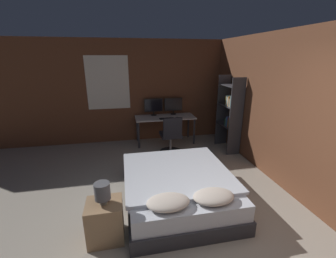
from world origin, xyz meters
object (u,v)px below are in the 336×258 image
at_px(desk, 165,120).
at_px(keyboard, 167,118).
at_px(bookshelf, 231,111).
at_px(nightstand, 105,221).
at_px(bedside_lamp, 102,191).
at_px(bed, 178,188).
at_px(office_chair, 171,138).
at_px(monitor_right, 173,105).
at_px(monitor_left, 154,106).
at_px(computer_mouse, 177,118).

bearing_deg(desk, keyboard, -90.00).
distance_m(desk, bookshelf, 1.71).
bearing_deg(bookshelf, nightstand, -139.91).
xyz_separation_m(bedside_lamp, bookshelf, (2.85, 2.40, 0.31)).
xyz_separation_m(bed, office_chair, (0.30, 1.92, 0.13)).
xyz_separation_m(monitor_right, keyboard, (-0.28, -0.44, -0.25)).
bearing_deg(bookshelf, keyboard, 156.94).
bearing_deg(monitor_left, bed, -90.49).
relative_size(bed, monitor_left, 3.84).
bearing_deg(desk, bed, -96.42).
height_order(monitor_left, monitor_right, same).
height_order(keyboard, bookshelf, bookshelf).
relative_size(desk, computer_mouse, 22.49).
distance_m(monitor_left, computer_mouse, 0.75).
bearing_deg(desk, office_chair, -89.91).
relative_size(bed, bedside_lamp, 6.87).
relative_size(bed, desk, 1.22).
xyz_separation_m(bed, computer_mouse, (0.58, 2.45, 0.49)).
bearing_deg(bedside_lamp, bookshelf, 40.09).
bearing_deg(keyboard, office_chair, -89.87).
relative_size(nightstand, bedside_lamp, 1.91).
distance_m(monitor_left, monitor_right, 0.55).
bearing_deg(bedside_lamp, office_chair, 60.65).
bearing_deg(computer_mouse, keyboard, 180.00).
height_order(bed, keyboard, keyboard).
distance_m(keyboard, computer_mouse, 0.28).
relative_size(monitor_left, computer_mouse, 7.12).
height_order(desk, bookshelf, bookshelf).
bearing_deg(monitor_right, nightstand, -115.77).
bearing_deg(monitor_left, monitor_right, 0.00).
bearing_deg(keyboard, monitor_right, 58.06).
xyz_separation_m(desk, monitor_right, (0.28, 0.22, 0.34)).
bearing_deg(desk, bookshelf, -29.98).
height_order(bedside_lamp, keyboard, bedside_lamp).
bearing_deg(bookshelf, computer_mouse, 152.18).
bearing_deg(computer_mouse, monitor_left, 141.52).
height_order(computer_mouse, office_chair, office_chair).
relative_size(desk, monitor_left, 3.16).
height_order(nightstand, office_chair, office_chair).
xyz_separation_m(keyboard, office_chair, (0.00, -0.53, -0.34)).
bearing_deg(monitor_right, bookshelf, -42.02).
height_order(monitor_left, computer_mouse, monitor_left).
xyz_separation_m(computer_mouse, bookshelf, (1.17, -0.62, 0.26)).
distance_m(bed, bedside_lamp, 1.31).
relative_size(keyboard, computer_mouse, 5.44).
xyz_separation_m(bedside_lamp, office_chair, (1.39, 2.48, -0.31)).
distance_m(nightstand, desk, 3.54).
relative_size(monitor_right, bookshelf, 0.27).
bearing_deg(monitor_left, desk, -38.94).
relative_size(nightstand, office_chair, 0.57).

